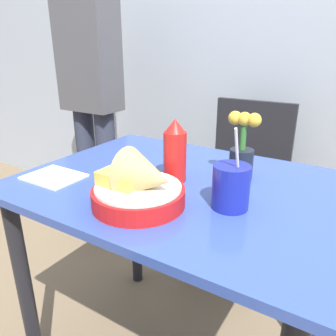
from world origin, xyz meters
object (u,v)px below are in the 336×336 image
at_px(flower_vase, 242,151).
at_px(person_standing, 90,81).
at_px(food_basket, 141,187).
at_px(chair_far_window, 244,174).
at_px(drink_cup, 231,188).
at_px(ketchup_bottle, 176,151).

bearing_deg(flower_vase, person_standing, 158.18).
xyz_separation_m(food_basket, person_standing, (-0.86, 0.72, 0.16)).
height_order(chair_far_window, flower_vase, flower_vase).
height_order(chair_far_window, person_standing, person_standing).
relative_size(chair_far_window, drink_cup, 4.09).
height_order(ketchup_bottle, person_standing, person_standing).
bearing_deg(flower_vase, drink_cup, -76.98).
height_order(drink_cup, person_standing, person_standing).
xyz_separation_m(chair_far_window, ketchup_bottle, (0.02, -0.72, 0.32)).
bearing_deg(drink_cup, flower_vase, 103.02).
distance_m(chair_far_window, ketchup_bottle, 0.79).
bearing_deg(drink_cup, ketchup_bottle, 157.98).
height_order(chair_far_window, drink_cup, drink_cup).
xyz_separation_m(food_basket, flower_vase, (0.15, 0.31, 0.04)).
distance_m(food_basket, flower_vase, 0.35).
xyz_separation_m(chair_far_window, flower_vase, (0.18, -0.61, 0.32)).
xyz_separation_m(food_basket, drink_cup, (0.20, 0.11, 0.00)).
relative_size(food_basket, ketchup_bottle, 1.26).
bearing_deg(chair_far_window, food_basket, -88.05).
height_order(food_basket, flower_vase, flower_vase).
xyz_separation_m(drink_cup, flower_vase, (-0.05, 0.20, 0.04)).
distance_m(drink_cup, flower_vase, 0.21).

